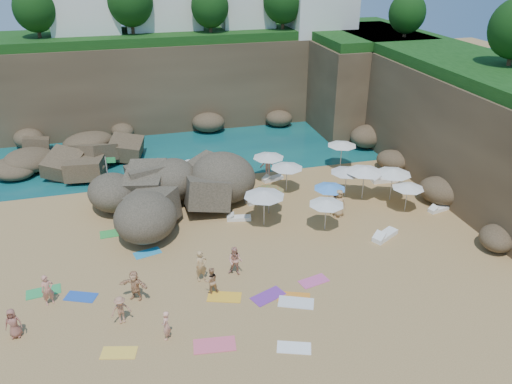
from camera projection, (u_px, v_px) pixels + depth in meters
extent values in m
plane|color=tan|center=(237.00, 248.00, 29.66)|extent=(120.00, 120.00, 0.00)
plane|color=#0C4751|center=(176.00, 105.00, 55.57)|extent=(120.00, 120.00, 0.00)
cube|color=brown|center=(199.00, 79.00, 49.92)|extent=(44.00, 8.00, 8.00)
cube|color=brown|center=(448.00, 117.00, 39.16)|extent=(8.00, 30.00, 8.00)
cube|color=brown|center=(359.00, 82.00, 49.06)|extent=(10.00, 12.00, 8.00)
cube|color=white|center=(85.00, 10.00, 45.45)|extent=(6.00, 5.00, 5.50)
cube|color=white|center=(161.00, 1.00, 47.70)|extent=(7.00, 6.00, 6.50)
cube|color=white|center=(245.00, 8.00, 49.02)|extent=(5.00, 5.00, 5.00)
cube|color=white|center=(319.00, 3.00, 48.69)|extent=(6.00, 6.00, 6.00)
sphere|color=#11380F|center=(35.00, 9.00, 42.60)|extent=(3.60, 3.60, 3.60)
sphere|color=#11380F|center=(130.00, 1.00, 44.26)|extent=(4.05, 4.05, 4.05)
sphere|color=#11380F|center=(210.00, 7.00, 45.27)|extent=(3.42, 3.42, 3.42)
sphere|color=#11380F|center=(283.00, 1.00, 46.74)|extent=(3.78, 3.78, 3.78)
sphere|color=#11380F|center=(407.00, 13.00, 43.02)|extent=(3.15, 3.15, 3.15)
cylinder|color=white|center=(11.00, 89.00, 50.42)|extent=(0.10, 0.10, 6.00)
cylinder|color=white|center=(27.00, 88.00, 50.76)|extent=(0.10, 0.10, 6.00)
cylinder|color=silver|center=(108.00, 180.00, 33.99)|extent=(0.07, 0.07, 3.47)
cube|color=green|center=(111.00, 160.00, 33.42)|extent=(0.61, 0.13, 0.39)
cylinder|color=silver|center=(191.00, 175.00, 36.59)|extent=(0.06, 0.06, 1.98)
cone|color=white|center=(190.00, 163.00, 36.17)|extent=(2.22, 2.22, 0.34)
cylinder|color=silver|center=(268.00, 168.00, 37.61)|extent=(0.06, 0.06, 2.10)
cone|color=silver|center=(268.00, 155.00, 37.16)|extent=(2.36, 2.36, 0.36)
cylinder|color=silver|center=(341.00, 155.00, 39.85)|extent=(0.06, 0.06, 2.08)
cone|color=silver|center=(342.00, 143.00, 39.40)|extent=(2.34, 2.34, 0.36)
cylinder|color=silver|center=(363.00, 184.00, 34.88)|extent=(0.07, 0.07, 2.31)
cone|color=white|center=(365.00, 169.00, 34.39)|extent=(2.59, 2.59, 0.39)
cylinder|color=silver|center=(391.00, 185.00, 34.75)|extent=(0.07, 0.07, 2.24)
cone|color=silver|center=(393.00, 171.00, 34.27)|extent=(2.51, 2.51, 0.38)
cylinder|color=silver|center=(287.00, 178.00, 35.94)|extent=(0.06, 0.06, 2.08)
cone|color=silver|center=(287.00, 166.00, 35.50)|extent=(2.33, 2.33, 0.35)
cylinder|color=silver|center=(269.00, 201.00, 33.08)|extent=(0.05, 0.05, 1.84)
cone|color=red|center=(269.00, 189.00, 32.69)|extent=(2.07, 2.07, 0.31)
cylinder|color=silver|center=(346.00, 183.00, 35.28)|extent=(0.06, 0.06, 2.07)
cone|color=silver|center=(347.00, 170.00, 34.84)|extent=(2.32, 2.32, 0.35)
cylinder|color=silver|center=(406.00, 198.00, 33.37)|extent=(0.06, 0.06, 1.90)
cone|color=white|center=(408.00, 186.00, 32.97)|extent=(2.13, 2.13, 0.32)
cylinder|color=silver|center=(264.00, 209.00, 31.55)|extent=(0.07, 0.07, 2.33)
cone|color=silver|center=(264.00, 193.00, 31.05)|extent=(2.61, 2.61, 0.40)
cylinder|color=silver|center=(329.00, 198.00, 33.29)|extent=(0.06, 0.06, 1.90)
cone|color=#4691EE|center=(330.00, 186.00, 32.89)|extent=(2.13, 2.13, 0.32)
cylinder|color=silver|center=(326.00, 215.00, 31.15)|extent=(0.06, 0.06, 1.98)
cone|color=silver|center=(327.00, 202.00, 30.73)|extent=(2.22, 2.22, 0.34)
cube|color=white|center=(239.00, 218.00, 32.60)|extent=(1.64, 0.81, 0.24)
cube|color=white|center=(273.00, 179.00, 38.04)|extent=(1.73, 0.94, 0.26)
cube|color=white|center=(385.00, 180.00, 37.80)|extent=(2.00, 0.75, 0.31)
cube|color=white|center=(257.00, 200.00, 34.85)|extent=(1.78, 1.04, 0.26)
cube|color=white|center=(439.00, 209.00, 33.72)|extent=(1.63, 0.85, 0.24)
cube|color=white|center=(385.00, 235.00, 30.61)|extent=(2.00, 1.52, 0.30)
cube|color=blue|center=(81.00, 297.00, 25.53)|extent=(1.77, 1.35, 0.03)
cube|color=#EE5C74|center=(215.00, 345.00, 22.47)|extent=(2.00, 1.17, 0.03)
cube|color=yellow|center=(224.00, 297.00, 25.52)|extent=(1.90, 1.36, 0.03)
cube|color=green|center=(44.00, 292.00, 25.90)|extent=(1.80, 1.05, 0.03)
cube|color=yellow|center=(119.00, 353.00, 22.05)|extent=(1.69, 1.13, 0.03)
cube|color=white|center=(296.00, 303.00, 25.12)|extent=(1.99, 1.52, 0.03)
cube|color=purple|center=(268.00, 296.00, 25.57)|extent=(1.95, 1.46, 0.03)
cube|color=#2593CA|center=(147.00, 253.00, 29.14)|extent=(1.68, 1.12, 0.03)
cube|color=#D85496|center=(314.00, 281.00, 26.71)|extent=(1.70, 1.11, 0.03)
cube|color=orange|center=(294.00, 297.00, 25.50)|extent=(1.83, 1.36, 0.03)
cube|color=green|center=(115.00, 233.00, 31.14)|extent=(1.91, 1.04, 0.03)
cube|color=white|center=(294.00, 348.00, 22.32)|extent=(1.69, 1.24, 0.03)
imported|color=tan|center=(48.00, 290.00, 24.72)|extent=(0.71, 0.60, 1.67)
imported|color=tan|center=(211.00, 281.00, 25.54)|extent=(0.76, 0.60, 1.50)
imported|color=#E49481|center=(268.00, 165.00, 38.38)|extent=(1.33, 0.95, 1.90)
imported|color=#8D5E46|center=(336.00, 201.00, 33.06)|extent=(0.48, 1.06, 1.77)
imported|color=tan|center=(339.00, 203.00, 32.68)|extent=(1.06, 0.86, 1.91)
imported|color=#B8715C|center=(146.00, 176.00, 36.85)|extent=(1.56, 0.77, 1.61)
imported|color=#FAAB8E|center=(166.00, 325.00, 22.55)|extent=(0.56, 0.65, 1.50)
imported|color=#B37859|center=(122.00, 319.00, 23.74)|extent=(1.20, 1.61, 0.39)
imported|color=#9A5B4D|center=(16.00, 333.00, 22.89)|extent=(0.77, 1.52, 0.40)
imported|color=tan|center=(136.00, 295.00, 25.32)|extent=(2.12, 2.17, 0.44)
imported|color=tan|center=(202.00, 277.00, 26.74)|extent=(1.10, 1.87, 0.42)
imported|color=tan|center=(235.00, 269.00, 27.15)|extent=(1.52, 1.85, 0.63)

